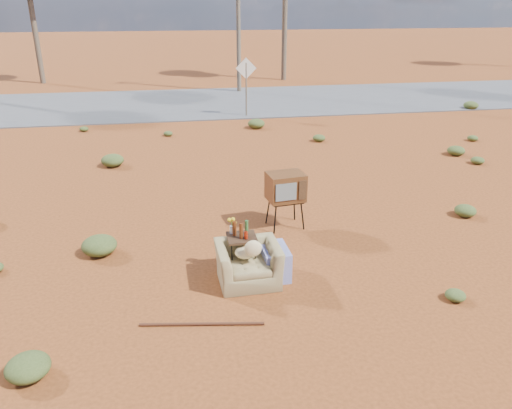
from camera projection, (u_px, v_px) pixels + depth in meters
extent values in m
plane|color=brown|center=(269.00, 280.00, 8.00)|extent=(140.00, 140.00, 0.00)
cube|color=#565659|center=(202.00, 102.00, 21.66)|extent=(140.00, 7.00, 0.04)
imported|color=olive|center=(248.00, 257.00, 7.80)|extent=(1.00, 0.67, 0.85)
ellipsoid|color=#DDC187|center=(245.00, 252.00, 7.80)|extent=(0.31, 0.31, 0.18)
ellipsoid|color=#DDC187|center=(253.00, 249.00, 7.57)|extent=(0.27, 0.14, 0.27)
cube|color=navy|center=(275.00, 262.00, 8.03)|extent=(0.43, 0.65, 0.50)
cube|color=black|center=(285.00, 200.00, 9.67)|extent=(0.67, 0.54, 0.03)
cylinder|color=black|center=(275.00, 220.00, 9.51)|extent=(0.03, 0.03, 0.56)
cylinder|color=black|center=(302.00, 216.00, 9.66)|extent=(0.03, 0.03, 0.56)
cylinder|color=black|center=(268.00, 211.00, 9.89)|extent=(0.03, 0.03, 0.56)
cylinder|color=black|center=(294.00, 208.00, 10.04)|extent=(0.03, 0.03, 0.56)
cube|color=#5C2E17|center=(286.00, 187.00, 9.56)|extent=(0.75, 0.62, 0.53)
cube|color=slate|center=(286.00, 192.00, 9.29)|extent=(0.41, 0.07, 0.33)
cube|color=#472D19|center=(303.00, 190.00, 9.38)|extent=(0.16, 0.04, 0.38)
cube|color=#372114|center=(242.00, 238.00, 7.95)|extent=(0.46, 0.46, 0.04)
cylinder|color=black|center=(232.00, 262.00, 7.87)|extent=(0.02, 0.02, 0.65)
cylinder|color=black|center=(255.00, 260.00, 7.93)|extent=(0.02, 0.02, 0.65)
cylinder|color=black|center=(229.00, 251.00, 8.21)|extent=(0.02, 0.02, 0.65)
cylinder|color=black|center=(251.00, 249.00, 8.27)|extent=(0.02, 0.02, 0.65)
cylinder|color=#52230D|center=(234.00, 229.00, 7.92)|extent=(0.06, 0.06, 0.24)
cylinder|color=#52230D|center=(241.00, 231.00, 7.82)|extent=(0.06, 0.06, 0.26)
cylinder|color=#2F5A26|center=(247.00, 227.00, 8.00)|extent=(0.06, 0.06, 0.22)
cylinder|color=red|center=(246.00, 235.00, 7.84)|extent=(0.06, 0.06, 0.12)
cylinder|color=silver|center=(232.00, 230.00, 8.02)|extent=(0.07, 0.07, 0.13)
ellipsoid|color=gold|center=(232.00, 221.00, 7.96)|extent=(0.15, 0.15, 0.11)
cylinder|color=#532616|center=(202.00, 324.00, 6.87)|extent=(1.71, 0.31, 0.05)
cylinder|color=brown|center=(246.00, 90.00, 18.79)|extent=(0.06, 0.06, 2.00)
cube|color=silver|center=(246.00, 68.00, 18.48)|extent=(0.78, 0.04, 0.78)
cylinder|color=brown|center=(34.00, 24.00, 25.63)|extent=(0.28, 0.28, 6.00)
cylinder|color=brown|center=(285.00, 13.00, 26.59)|extent=(0.28, 0.28, 7.00)
cylinder|color=brown|center=(238.00, 3.00, 22.74)|extent=(0.20, 0.20, 8.00)
ellipsoid|color=#4B5927|center=(465.00, 211.00, 10.31)|extent=(0.44, 0.44, 0.24)
ellipsoid|color=#4B5927|center=(112.00, 160.00, 13.38)|extent=(0.60, 0.60, 0.33)
ellipsoid|color=#4B5927|center=(478.00, 160.00, 13.59)|extent=(0.36, 0.36, 0.20)
ellipsoid|color=#4B5927|center=(319.00, 138.00, 15.75)|extent=(0.40, 0.40, 0.22)
ellipsoid|color=#4B5927|center=(168.00, 134.00, 16.39)|extent=(0.30, 0.30, 0.17)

